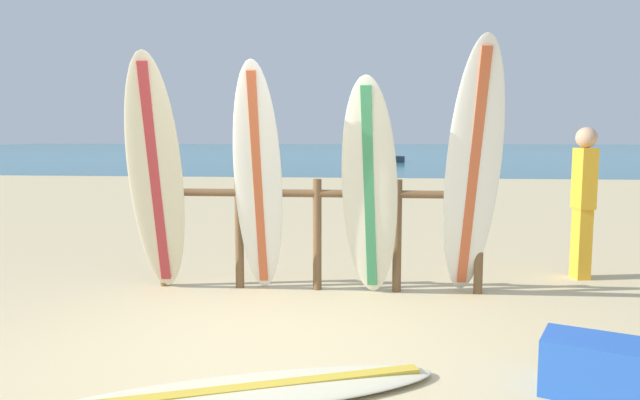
{
  "coord_description": "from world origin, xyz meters",
  "views": [
    {
      "loc": [
        0.91,
        -4.19,
        1.62
      ],
      "look_at": [
        0.3,
        2.12,
        0.91
      ],
      "focal_mm": 33.08,
      "sensor_mm": 36.0,
      "label": 1
    }
  ],
  "objects_px": {
    "surfboard_rack": "(317,222)",
    "surfboard_leaning_left": "(258,183)",
    "beachgoer_standing": "(584,196)",
    "cooler_box": "(594,367)",
    "surfboard_leaning_center": "(472,174)",
    "surfboard_leaning_far_left": "(156,177)",
    "surfboard_lying_on_sand": "(246,392)",
    "surfboard_leaning_center_left": "(370,191)",
    "small_boat_offshore": "(380,158)"
  },
  "relations": [
    {
      "from": "beachgoer_standing",
      "to": "small_boat_offshore",
      "type": "distance_m",
      "value": 28.26
    },
    {
      "from": "surfboard_leaning_left",
      "to": "cooler_box",
      "type": "distance_m",
      "value": 3.34
    },
    {
      "from": "surfboard_rack",
      "to": "small_boat_offshore",
      "type": "bearing_deg",
      "value": 88.4
    },
    {
      "from": "surfboard_lying_on_sand",
      "to": "cooler_box",
      "type": "bearing_deg",
      "value": 6.68
    },
    {
      "from": "surfboard_rack",
      "to": "surfboard_leaning_far_left",
      "type": "bearing_deg",
      "value": -166.12
    },
    {
      "from": "surfboard_leaning_center",
      "to": "surfboard_lying_on_sand",
      "type": "bearing_deg",
      "value": -126.96
    },
    {
      "from": "surfboard_leaning_center_left",
      "to": "cooler_box",
      "type": "distance_m",
      "value": 2.61
    },
    {
      "from": "surfboard_leaning_center",
      "to": "surfboard_lying_on_sand",
      "type": "xyz_separation_m",
      "value": [
        -1.69,
        -2.24,
        -1.21
      ]
    },
    {
      "from": "surfboard_leaning_far_left",
      "to": "surfboard_leaning_center",
      "type": "bearing_deg",
      "value": 0.61
    },
    {
      "from": "surfboard_leaning_center_left",
      "to": "small_boat_offshore",
      "type": "xyz_separation_m",
      "value": [
        0.27,
        29.29,
        -0.82
      ]
    },
    {
      "from": "surfboard_lying_on_sand",
      "to": "cooler_box",
      "type": "xyz_separation_m",
      "value": [
        2.14,
        0.25,
        0.14
      ]
    },
    {
      "from": "surfboard_leaning_left",
      "to": "surfboard_leaning_center_left",
      "type": "height_order",
      "value": "surfboard_leaning_left"
    },
    {
      "from": "surfboard_leaning_left",
      "to": "cooler_box",
      "type": "relative_size",
      "value": 3.83
    },
    {
      "from": "surfboard_rack",
      "to": "beachgoer_standing",
      "type": "xyz_separation_m",
      "value": [
        2.91,
        0.77,
        0.22
      ]
    },
    {
      "from": "cooler_box",
      "to": "surfboard_leaning_left",
      "type": "bearing_deg",
      "value": 165.12
    },
    {
      "from": "surfboard_leaning_center",
      "to": "beachgoer_standing",
      "type": "distance_m",
      "value": 1.82
    },
    {
      "from": "surfboard_leaning_far_left",
      "to": "surfboard_lying_on_sand",
      "type": "xyz_separation_m",
      "value": [
        1.39,
        -2.21,
        -1.16
      ]
    },
    {
      "from": "cooler_box",
      "to": "small_boat_offshore",
      "type": "bearing_deg",
      "value": 115.48
    },
    {
      "from": "surfboard_leaning_left",
      "to": "small_boat_offshore",
      "type": "bearing_deg",
      "value": 87.36
    },
    {
      "from": "small_boat_offshore",
      "to": "cooler_box",
      "type": "height_order",
      "value": "small_boat_offshore"
    },
    {
      "from": "surfboard_lying_on_sand",
      "to": "beachgoer_standing",
      "type": "relative_size",
      "value": 1.48
    },
    {
      "from": "surfboard_rack",
      "to": "surfboard_leaning_center_left",
      "type": "height_order",
      "value": "surfboard_leaning_center_left"
    },
    {
      "from": "surfboard_leaning_center",
      "to": "small_boat_offshore",
      "type": "distance_m",
      "value": 29.32
    },
    {
      "from": "surfboard_leaning_far_left",
      "to": "cooler_box",
      "type": "xyz_separation_m",
      "value": [
        3.54,
        -1.96,
        -1.02
      ]
    },
    {
      "from": "surfboard_leaning_center_left",
      "to": "cooler_box",
      "type": "bearing_deg",
      "value": -54.49
    },
    {
      "from": "surfboard_lying_on_sand",
      "to": "beachgoer_standing",
      "type": "xyz_separation_m",
      "value": [
        3.09,
        3.37,
        0.9
      ]
    },
    {
      "from": "surfboard_rack",
      "to": "surfboard_leaning_center",
      "type": "xyz_separation_m",
      "value": [
        1.51,
        -0.35,
        0.53
      ]
    },
    {
      "from": "surfboard_leaning_center_left",
      "to": "surfboard_leaning_center",
      "type": "xyz_separation_m",
      "value": [
        0.97,
        -0.0,
        0.16
      ]
    },
    {
      "from": "surfboard_leaning_far_left",
      "to": "surfboard_leaning_left",
      "type": "height_order",
      "value": "surfboard_leaning_far_left"
    },
    {
      "from": "surfboard_leaning_far_left",
      "to": "cooler_box",
      "type": "relative_size",
      "value": 4.0
    },
    {
      "from": "surfboard_leaning_left",
      "to": "beachgoer_standing",
      "type": "bearing_deg",
      "value": 18.25
    },
    {
      "from": "surfboard_leaning_center_left",
      "to": "cooler_box",
      "type": "relative_size",
      "value": 3.6
    },
    {
      "from": "surfboard_leaning_far_left",
      "to": "surfboard_leaning_left",
      "type": "relative_size",
      "value": 1.04
    },
    {
      "from": "surfboard_lying_on_sand",
      "to": "cooler_box",
      "type": "relative_size",
      "value": 4.2
    },
    {
      "from": "beachgoer_standing",
      "to": "cooler_box",
      "type": "relative_size",
      "value": 2.84
    },
    {
      "from": "surfboard_leaning_left",
      "to": "surfboard_leaning_center",
      "type": "xyz_separation_m",
      "value": [
        2.05,
        0.02,
        0.09
      ]
    },
    {
      "from": "surfboard_leaning_left",
      "to": "surfboard_leaning_center_left",
      "type": "xyz_separation_m",
      "value": [
        1.08,
        0.02,
        -0.07
      ]
    },
    {
      "from": "surfboard_leaning_center_left",
      "to": "small_boat_offshore",
      "type": "height_order",
      "value": "surfboard_leaning_center_left"
    },
    {
      "from": "surfboard_rack",
      "to": "surfboard_leaning_left",
      "type": "distance_m",
      "value": 0.79
    },
    {
      "from": "small_boat_offshore",
      "to": "surfboard_leaning_center",
      "type": "bearing_deg",
      "value": -88.63
    },
    {
      "from": "beachgoer_standing",
      "to": "cooler_box",
      "type": "bearing_deg",
      "value": -106.87
    },
    {
      "from": "surfboard_leaning_center",
      "to": "surfboard_lying_on_sand",
      "type": "distance_m",
      "value": 3.06
    },
    {
      "from": "surfboard_leaning_left",
      "to": "surfboard_leaning_center",
      "type": "height_order",
      "value": "surfboard_leaning_center"
    },
    {
      "from": "surfboard_leaning_far_left",
      "to": "small_boat_offshore",
      "type": "height_order",
      "value": "surfboard_leaning_far_left"
    },
    {
      "from": "surfboard_leaning_left",
      "to": "small_boat_offshore",
      "type": "xyz_separation_m",
      "value": [
        1.35,
        29.31,
        -0.89
      ]
    },
    {
      "from": "beachgoer_standing",
      "to": "small_boat_offshore",
      "type": "xyz_separation_m",
      "value": [
        -2.1,
        28.17,
        -0.68
      ]
    },
    {
      "from": "surfboard_leaning_center",
      "to": "cooler_box",
      "type": "bearing_deg",
      "value": -77.11
    },
    {
      "from": "surfboard_rack",
      "to": "beachgoer_standing",
      "type": "relative_size",
      "value": 2.0
    },
    {
      "from": "surfboard_leaning_left",
      "to": "surfboard_lying_on_sand",
      "type": "relative_size",
      "value": 0.91
    },
    {
      "from": "surfboard_leaning_far_left",
      "to": "cooler_box",
      "type": "bearing_deg",
      "value": -29.0
    }
  ]
}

